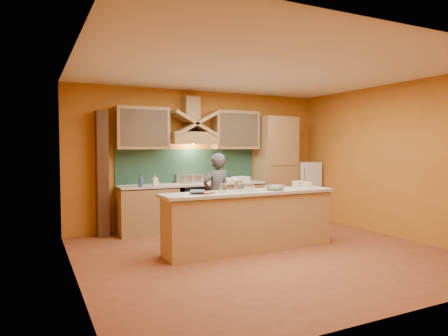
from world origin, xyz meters
name	(u,v)px	position (x,y,z in m)	size (l,w,h in m)	color
floor	(265,253)	(0.00, 0.00, 0.00)	(5.50, 5.00, 0.01)	brown
ceiling	(266,70)	(0.00, 0.00, 2.80)	(5.50, 5.00, 0.01)	white
wall_back	(202,159)	(0.00, 2.50, 1.40)	(5.50, 0.02, 2.80)	#BC7124
wall_front	(404,172)	(0.00, -2.50, 1.40)	(5.50, 0.02, 2.80)	#BC7124
wall_left	(74,167)	(-2.75, 0.00, 1.40)	(0.02, 5.00, 2.80)	#BC7124
wall_right	(394,160)	(2.75, 0.00, 1.40)	(0.02, 5.00, 2.80)	#BC7124
base_cabinet_left	(147,211)	(-1.25, 2.20, 0.43)	(1.10, 0.60, 0.86)	#9D7648
base_cabinet_right	(236,205)	(0.65, 2.20, 0.43)	(1.10, 0.60, 0.86)	#9D7648
counter_top	(194,184)	(-0.30, 2.20, 0.90)	(3.00, 0.62, 0.04)	beige
stove	(194,207)	(-0.30, 2.20, 0.45)	(0.60, 0.58, 0.90)	black
backsplash	(189,166)	(-0.30, 2.48, 1.25)	(3.00, 0.03, 0.70)	#1A392E
range_hood	(193,138)	(-0.30, 2.25, 1.82)	(0.92, 0.50, 0.24)	#9D7648
hood_chimney	(191,109)	(-0.30, 2.35, 2.40)	(0.30, 0.30, 0.50)	#9D7648
upper_cabinet_left	(142,128)	(-1.30, 2.33, 2.00)	(1.00, 0.35, 0.80)	#9D7648
upper_cabinet_right	(235,130)	(0.70, 2.33, 2.00)	(1.00, 0.35, 0.80)	#9D7648
pantry_column	(276,169)	(1.65, 2.20, 1.15)	(0.80, 0.60, 2.30)	#9D7648
fridge	(303,190)	(2.40, 2.20, 0.65)	(0.58, 0.60, 1.30)	white
trim_column_left	(102,174)	(-2.05, 2.35, 1.15)	(0.20, 0.30, 2.30)	#472816
island_body	(250,222)	(-0.10, 0.30, 0.44)	(2.80, 0.55, 0.88)	tan
island_top	(250,193)	(-0.10, 0.30, 0.92)	(2.90, 0.62, 0.05)	beige
person	(216,195)	(-0.17, 1.41, 0.76)	(0.56, 0.37, 1.53)	#4C4C51
pot_large	(189,180)	(-0.40, 2.24, 0.99)	(0.27, 0.27, 0.18)	silver
pot_small	(198,180)	(-0.18, 2.25, 0.98)	(0.21, 0.21, 0.15)	silver
soap_bottle_a	(155,180)	(-1.12, 2.10, 1.03)	(0.10, 0.10, 0.21)	silver
soap_bottle_b	(141,180)	(-1.43, 1.98, 1.04)	(0.09, 0.09, 0.24)	#2E4D81
bowl_back	(229,180)	(0.50, 2.21, 0.96)	(0.24, 0.24, 0.08)	white
dish_rack	(241,179)	(0.70, 2.08, 0.98)	(0.31, 0.24, 0.11)	white
book_lower	(199,193)	(-1.00, 0.27, 0.96)	(0.22, 0.30, 0.03)	#AB4F3D
book_upper	(190,191)	(-1.09, 0.39, 0.98)	(0.22, 0.30, 0.02)	#395C7F
jar_large	(239,186)	(-0.27, 0.37, 1.02)	(0.13, 0.13, 0.16)	silver
jar_small	(223,188)	(-0.59, 0.27, 1.02)	(0.12, 0.12, 0.14)	silver
kitchen_scale	(249,189)	(-0.18, 0.18, 0.99)	(0.11, 0.11, 0.09)	white
mixing_bowl	(275,188)	(0.32, 0.22, 0.98)	(0.31, 0.31, 0.08)	white
cloth	(303,189)	(0.81, 0.15, 0.95)	(0.26, 0.20, 0.02)	beige
grocery_bag_a	(299,185)	(0.86, 0.31, 1.01)	(0.19, 0.15, 0.12)	beige
grocery_bag_b	(306,185)	(0.96, 0.26, 1.00)	(0.17, 0.13, 0.10)	beige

